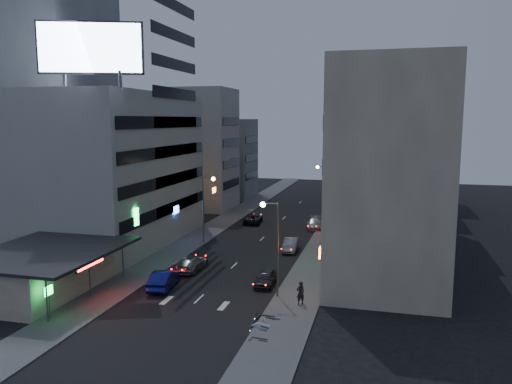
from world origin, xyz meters
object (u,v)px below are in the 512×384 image
(road_car_blue, at_px, (164,279))
(road_car_silver, at_px, (192,263))
(scooter_black_a, at_px, (269,332))
(parked_car_right_near, at_px, (266,278))
(parked_car_right_mid, at_px, (291,245))
(scooter_blue, at_px, (269,322))
(scooter_black_b, at_px, (276,309))
(scooter_silver_b, at_px, (280,310))
(scooter_silver_a, at_px, (272,319))
(person, at_px, (300,293))
(parked_car_left, at_px, (253,218))
(parked_car_right_far, at_px, (315,224))

(road_car_blue, relative_size, road_car_silver, 0.99)
(scooter_black_a, bearing_deg, parked_car_right_near, 19.49)
(scooter_black_a, bearing_deg, road_car_silver, 44.05)
(parked_car_right_mid, distance_m, scooter_blue, 22.00)
(scooter_black_b, distance_m, scooter_silver_b, 0.32)
(scooter_blue, bearing_deg, scooter_black_b, 8.77)
(parked_car_right_near, bearing_deg, scooter_silver_a, -74.84)
(parked_car_right_mid, xyz_separation_m, scooter_black_b, (2.57, -19.48, 0.04))
(person, bearing_deg, parked_car_right_mid, -112.51)
(road_car_blue, xyz_separation_m, person, (12.49, -1.13, 0.25))
(parked_car_right_mid, height_order, road_car_silver, road_car_silver)
(parked_car_left, distance_m, person, 32.79)
(scooter_silver_a, bearing_deg, parked_car_right_far, 23.84)
(parked_car_right_far, bearing_deg, scooter_silver_b, -91.41)
(parked_car_right_mid, distance_m, road_car_blue, 17.58)
(person, relative_size, scooter_black_b, 0.92)
(parked_car_right_near, xyz_separation_m, scooter_black_b, (2.53, -7.16, 0.07))
(parked_car_right_near, distance_m, scooter_silver_b, 7.78)
(parked_car_left, bearing_deg, scooter_silver_a, 101.55)
(parked_car_right_mid, height_order, road_car_blue, road_car_blue)
(parked_car_left, relative_size, person, 2.61)
(parked_car_left, xyz_separation_m, scooter_black_b, (10.72, -33.50, 0.06))
(parked_car_left, xyz_separation_m, parked_car_right_far, (9.17, -1.50, 0.01))
(road_car_blue, relative_size, person, 2.61)
(road_car_silver, xyz_separation_m, scooter_silver_a, (10.83, -11.59, -0.03))
(parked_car_right_far, relative_size, scooter_silver_b, 2.63)
(scooter_blue, relative_size, scooter_silver_b, 0.91)
(parked_car_right_far, height_order, scooter_blue, parked_car_right_far)
(scooter_black_a, xyz_separation_m, scooter_blue, (-0.38, 1.60, -0.03))
(parked_car_right_far, distance_m, scooter_silver_b, 32.14)
(road_car_silver, relative_size, scooter_black_b, 2.43)
(scooter_black_a, xyz_separation_m, scooter_black_b, (-0.34, 3.97, 0.09))
(parked_car_right_mid, relative_size, parked_car_left, 0.87)
(parked_car_right_near, height_order, road_car_blue, road_car_blue)
(parked_car_right_mid, distance_m, scooter_silver_b, 19.78)
(parked_car_right_mid, height_order, scooter_blue, parked_car_right_mid)
(scooter_blue, height_order, scooter_silver_b, scooter_silver_b)
(road_car_silver, distance_m, person, 13.85)
(person, xyz_separation_m, scooter_blue, (-1.37, -5.38, -0.44))
(scooter_silver_a, bearing_deg, scooter_silver_b, 13.44)
(road_car_blue, distance_m, scooter_blue, 12.89)
(parked_car_left, distance_m, scooter_black_b, 35.17)
(parked_car_right_near, height_order, parked_car_right_mid, parked_car_right_mid)
(parked_car_right_mid, distance_m, parked_car_right_far, 12.56)
(person, bearing_deg, parked_car_right_far, -120.19)
(person, bearing_deg, scooter_black_b, 30.28)
(parked_car_right_near, relative_size, road_car_blue, 0.80)
(scooter_black_b, bearing_deg, scooter_silver_b, -100.45)
(person, relative_size, scooter_blue, 1.14)
(parked_car_right_far, xyz_separation_m, scooter_blue, (1.51, -34.36, -0.07))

